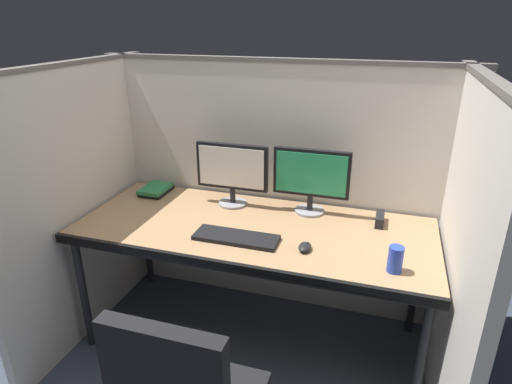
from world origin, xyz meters
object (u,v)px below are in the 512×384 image
red_stapler (380,219)px  book_stack (156,190)px  keyboard_main (236,238)px  monitor_right (311,177)px  soda_can (395,259)px  computer_mouse (305,247)px  desk (253,235)px  monitor_left (232,170)px

red_stapler → book_stack: 1.38m
red_stapler → keyboard_main: bearing=-149.5°
monitor_right → soda_can: bearing=-46.8°
book_stack → computer_mouse: bearing=-22.3°
computer_mouse → red_stapler: bearing=50.7°
computer_mouse → red_stapler: (0.33, 0.40, 0.01)m
desk → monitor_left: bearing=128.9°
keyboard_main → red_stapler: red_stapler is taller
keyboard_main → soda_can: soda_can is taller
red_stapler → soda_can: (0.08, -0.47, 0.03)m
soda_can → book_stack: size_ratio=0.54×
monitor_left → computer_mouse: monitor_left is taller
monitor_right → computer_mouse: size_ratio=4.48×
book_stack → red_stapler: bearing=-1.2°
desk → red_stapler: bearing=21.1°
monitor_right → keyboard_main: bearing=-123.6°
monitor_right → book_stack: (-0.99, -0.01, -0.19)m
monitor_right → red_stapler: monitor_right is taller
red_stapler → book_stack: size_ratio=0.67×
computer_mouse → monitor_left: bearing=141.8°
monitor_left → red_stapler: bearing=-0.4°
monitor_left → computer_mouse: 0.69m
computer_mouse → book_stack: bearing=157.7°
desk → computer_mouse: size_ratio=19.79×
red_stapler → soda_can: size_ratio=1.23×
monitor_left → keyboard_main: 0.49m
keyboard_main → computer_mouse: computer_mouse is taller
book_stack → desk: bearing=-20.6°
computer_mouse → soda_can: size_ratio=0.79×
monitor_left → soda_can: bearing=-27.0°
computer_mouse → book_stack: (-1.05, 0.43, 0.01)m
monitor_right → red_stapler: (0.39, -0.03, -0.19)m
monitor_left → soda_can: monitor_left is taller
book_stack → monitor_right: bearing=0.4°
monitor_right → computer_mouse: 0.49m
book_stack → soda_can: bearing=-18.8°
monitor_right → monitor_left: bearing=-176.5°
keyboard_main → red_stapler: size_ratio=2.87×
desk → keyboard_main: bearing=-103.6°
soda_can → monitor_right: bearing=133.2°
keyboard_main → book_stack: book_stack is taller
monitor_right → book_stack: size_ratio=1.92×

